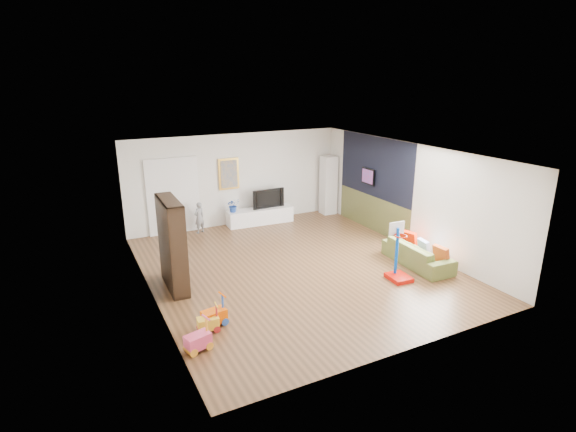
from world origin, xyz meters
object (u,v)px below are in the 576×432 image
media_console (260,216)px  sofa (417,254)px  bookshelf (172,244)px  basketball_hoop (401,252)px

media_console → sofa: 5.00m
media_console → bookshelf: bearing=-133.9°
media_console → bookshelf: size_ratio=1.04×
bookshelf → sofa: bearing=-13.6°
bookshelf → sofa: (5.38, -1.43, -0.69)m
media_console → bookshelf: bookshelf is taller
media_console → basketball_hoop: basketball_hoop is taller
bookshelf → sofa: size_ratio=1.04×
media_console → basketball_hoop: bearing=-74.4°
media_console → basketball_hoop: 5.15m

